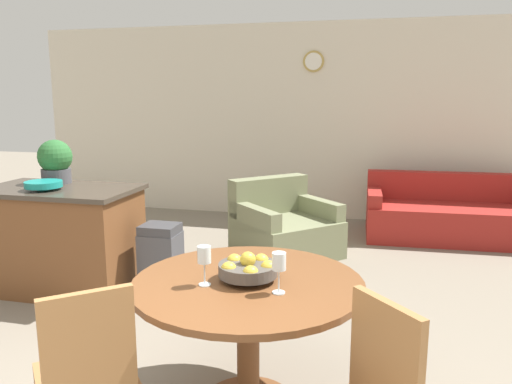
% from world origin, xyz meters
% --- Properties ---
extents(wall_back, '(8.00, 0.09, 2.70)m').
position_xyz_m(wall_back, '(0.00, 5.63, 1.35)').
color(wall_back, beige).
rests_on(wall_back, ground_plane).
extents(dining_table, '(1.23, 1.23, 0.75)m').
position_xyz_m(dining_table, '(0.36, 1.04, 0.58)').
color(dining_table, brown).
rests_on(dining_table, ground_plane).
extents(dining_chair_near_left, '(0.59, 0.59, 0.91)m').
position_xyz_m(dining_chair_near_left, '(-0.22, 0.42, 0.50)').
color(dining_chair_near_left, '#9E6B3D').
rests_on(dining_chair_near_left, ground_plane).
extents(fruit_bowl, '(0.31, 0.31, 0.16)m').
position_xyz_m(fruit_bowl, '(0.36, 1.04, 0.81)').
color(fruit_bowl, '#4C4742').
rests_on(fruit_bowl, dining_table).
extents(wine_glass_left, '(0.07, 0.07, 0.21)m').
position_xyz_m(wine_glass_left, '(0.16, 0.92, 0.90)').
color(wine_glass_left, silver).
rests_on(wine_glass_left, dining_table).
extents(wine_glass_right, '(0.07, 0.07, 0.21)m').
position_xyz_m(wine_glass_right, '(0.55, 0.91, 0.90)').
color(wine_glass_right, silver).
rests_on(wine_glass_right, dining_table).
extents(kitchen_island, '(1.33, 0.77, 0.93)m').
position_xyz_m(kitchen_island, '(-1.67, 2.34, 0.47)').
color(kitchen_island, brown).
rests_on(kitchen_island, ground_plane).
extents(teal_bowl, '(0.31, 0.31, 0.07)m').
position_xyz_m(teal_bowl, '(-1.72, 2.21, 0.97)').
color(teal_bowl, teal).
rests_on(teal_bowl, kitchen_island).
extents(potted_plant, '(0.30, 0.30, 0.40)m').
position_xyz_m(potted_plant, '(-1.82, 2.53, 1.13)').
color(potted_plant, '#4C4C51').
rests_on(potted_plant, kitchen_island).
extents(trash_bin, '(0.32, 0.28, 0.64)m').
position_xyz_m(trash_bin, '(-0.76, 2.39, 0.32)').
color(trash_bin, '#47474C').
rests_on(trash_bin, ground_plane).
extents(couch, '(2.06, 0.97, 0.77)m').
position_xyz_m(couch, '(1.91, 4.89, 0.27)').
color(couch, maroon).
rests_on(couch, ground_plane).
extents(armchair, '(1.31, 1.31, 0.81)m').
position_xyz_m(armchair, '(0.04, 3.82, 0.28)').
color(armchair, '#7A7F5B').
rests_on(armchair, ground_plane).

